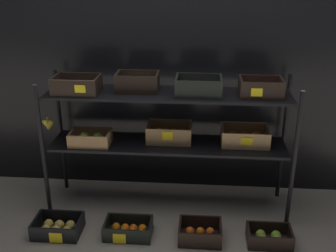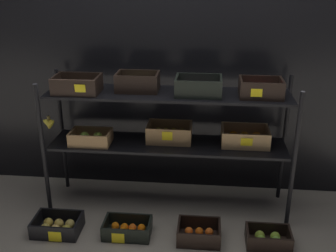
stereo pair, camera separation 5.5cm
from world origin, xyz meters
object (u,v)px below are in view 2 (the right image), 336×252
at_px(crate_ground_tangerine, 127,230).
at_px(crate_ground_apple_green, 268,239).
at_px(display_rack, 169,116).
at_px(crate_ground_center_tangerine, 199,234).
at_px(crate_ground_apple_gold, 57,226).

xyz_separation_m(crate_ground_tangerine, crate_ground_apple_green, (1.03, -0.01, 0.00)).
distance_m(display_rack, crate_ground_center_tangerine, 0.90).
bearing_deg(crate_ground_center_tangerine, crate_ground_apple_green, -0.54).
relative_size(display_rack, crate_ground_apple_green, 6.25).
distance_m(crate_ground_center_tangerine, crate_ground_apple_green, 0.50).
xyz_separation_m(crate_ground_apple_gold, crate_ground_apple_green, (1.56, 0.00, -0.00)).
bearing_deg(display_rack, crate_ground_apple_green, -30.57).
relative_size(display_rack, crate_ground_tangerine, 5.67).
xyz_separation_m(display_rack, crate_ground_apple_green, (0.76, -0.45, -0.74)).
relative_size(crate_ground_center_tangerine, crate_ground_apple_green, 0.98).
height_order(display_rack, crate_ground_apple_green, display_rack).
relative_size(crate_ground_tangerine, crate_ground_apple_green, 1.10).
bearing_deg(crate_ground_apple_green, display_rack, 149.43).
relative_size(crate_ground_apple_gold, crate_ground_center_tangerine, 1.12).
height_order(crate_ground_apple_gold, crate_ground_tangerine, crate_ground_apple_gold).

